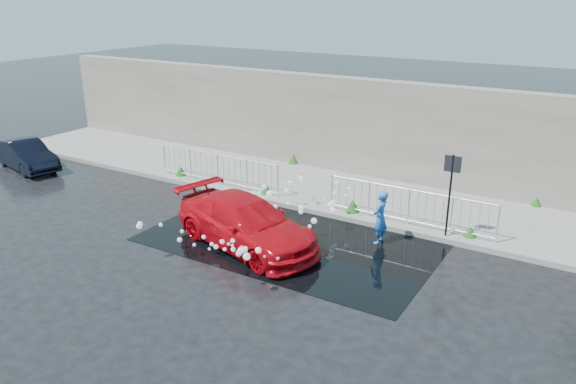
{
  "coord_description": "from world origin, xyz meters",
  "views": [
    {
      "loc": [
        7.86,
        -11.47,
        6.64
      ],
      "look_at": [
        -0.22,
        1.88,
        1.0
      ],
      "focal_mm": 35.0,
      "sensor_mm": 36.0,
      "label": 1
    }
  ],
  "objects_px": {
    "red_car": "(246,223)",
    "sign_post": "(451,183)",
    "person": "(380,217)",
    "dark_car": "(26,155)"
  },
  "relations": [
    {
      "from": "dark_car",
      "to": "person",
      "type": "relative_size",
      "value": 2.28
    },
    {
      "from": "sign_post",
      "to": "red_car",
      "type": "bearing_deg",
      "value": -145.47
    },
    {
      "from": "sign_post",
      "to": "red_car",
      "type": "relative_size",
      "value": 0.54
    },
    {
      "from": "sign_post",
      "to": "red_car",
      "type": "height_order",
      "value": "sign_post"
    },
    {
      "from": "red_car",
      "to": "sign_post",
      "type": "bearing_deg",
      "value": -40.14
    },
    {
      "from": "person",
      "to": "sign_post",
      "type": "bearing_deg",
      "value": 126.37
    },
    {
      "from": "red_car",
      "to": "dark_car",
      "type": "height_order",
      "value": "red_car"
    },
    {
      "from": "sign_post",
      "to": "person",
      "type": "relative_size",
      "value": 1.65
    },
    {
      "from": "person",
      "to": "dark_car",
      "type": "bearing_deg",
      "value": -85.64
    },
    {
      "from": "sign_post",
      "to": "dark_car",
      "type": "relative_size",
      "value": 0.72
    }
  ]
}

